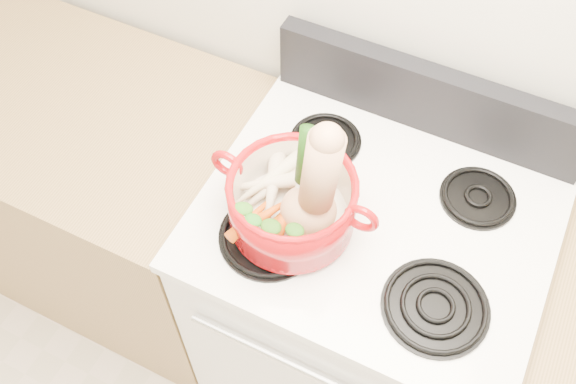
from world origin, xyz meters
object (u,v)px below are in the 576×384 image
at_px(dutch_oven, 292,203).
at_px(leek, 304,175).
at_px(squash, 310,183).
at_px(stove_body, 358,306).

distance_m(dutch_oven, leek, 0.10).
xyz_separation_m(dutch_oven, leek, (0.02, 0.01, 0.09)).
bearing_deg(squash, leek, 112.85).
relative_size(stove_body, dutch_oven, 3.37).
bearing_deg(leek, squash, -45.12).
height_order(dutch_oven, squash, squash).
bearing_deg(leek, dutch_oven, -142.69).
height_order(stove_body, squash, squash).
bearing_deg(squash, dutch_oven, 146.20).
bearing_deg(leek, stove_body, 34.33).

